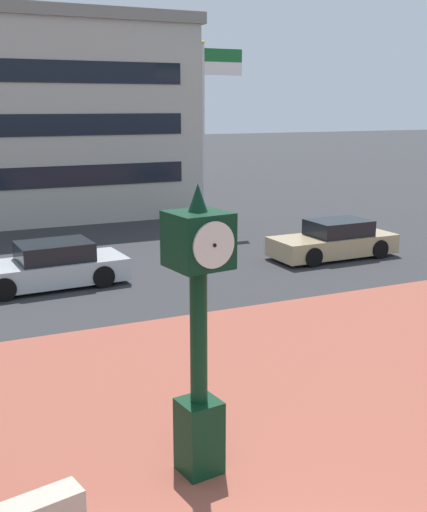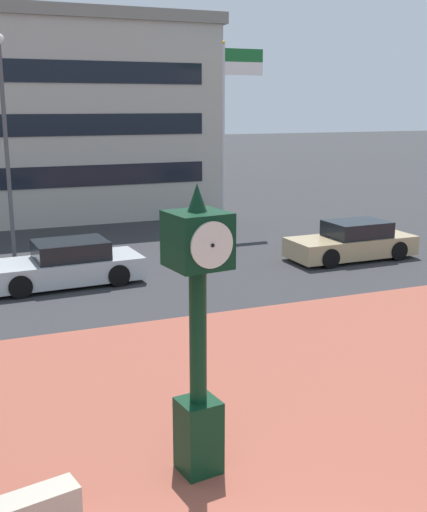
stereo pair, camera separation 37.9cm
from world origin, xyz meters
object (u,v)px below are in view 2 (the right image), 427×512
street_clock (198,325)px  street_lamp_post (5,126)px  flagpole_primary (229,117)px  car_street_mid (66,265)px  car_street_near (352,242)px

street_clock → street_lamp_post: street_lamp_post is taller
street_clock → flagpole_primary: flagpole_primary is taller
street_clock → flagpole_primary: 18.45m
car_street_mid → street_clock: bearing=177.5°
street_clock → flagpole_primary: bearing=57.5°
car_street_near → street_clock: bearing=135.9°
flagpole_primary → street_clock: bearing=-114.7°
car_street_near → flagpole_primary: 7.89m
car_street_near → street_lamp_post: bearing=65.6°
car_street_mid → flagpole_primary: size_ratio=0.60×
car_street_mid → flagpole_primary: flagpole_primary is taller
street_clock → car_street_mid: street_clock is taller
car_street_near → street_lamp_post: 12.17m
car_street_mid → street_lamp_post: size_ratio=0.62×
car_street_near → flagpole_primary: flagpole_primary is taller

